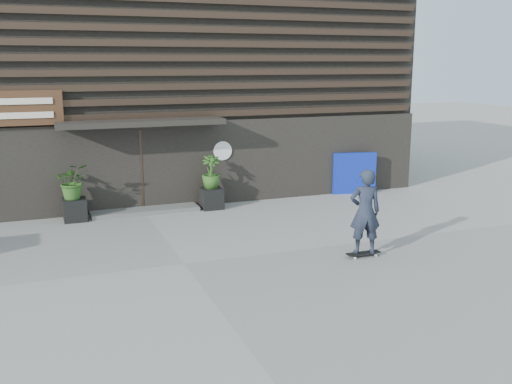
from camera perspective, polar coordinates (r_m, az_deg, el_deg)
name	(u,v)px	position (r m, az deg, el deg)	size (l,w,h in m)	color
ground	(184,264)	(12.50, -7.04, -6.97)	(80.00, 80.00, 0.00)	gray
entrance_step	(145,210)	(16.81, -10.77, -1.78)	(3.00, 0.80, 0.12)	#535350
planter_pot_left	(75,210)	(16.36, -17.25, -1.66)	(0.60, 0.60, 0.60)	black
bamboo_left	(73,181)	(16.19, -17.43, 1.02)	(0.86, 0.75, 0.96)	#2D591E
planter_pot_right	(211,198)	(16.97, -4.37, -0.62)	(0.60, 0.60, 0.60)	black
bamboo_right	(211,172)	(16.81, -4.41, 1.97)	(0.54, 0.54, 0.96)	#2D591E
blue_tarp	(354,173)	(19.07, 9.58, 1.83)	(1.42, 0.12, 1.33)	#0B1D97
building	(113,67)	(21.60, -13.75, 11.76)	(18.00, 11.00, 8.00)	black
skateboarder	(365,212)	(12.77, 10.59, -1.91)	(0.78, 0.60, 1.95)	black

